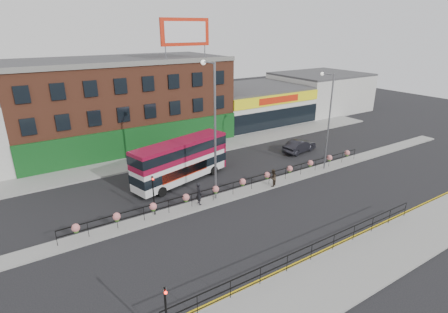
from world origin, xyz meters
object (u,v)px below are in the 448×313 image
pedestrian_b (273,178)px  lamp_column_west (213,121)px  double_decker_bus (181,157)px  pedestrian_a (199,193)px  car (299,146)px  lamp_column_east (328,114)px

pedestrian_b → lamp_column_west: bearing=-39.9°
double_decker_bus → pedestrian_a: bearing=-100.7°
car → lamp_column_west: (-14.47, -4.71, 6.05)m
double_decker_bus → lamp_column_west: (0.71, -4.64, 4.34)m
pedestrian_b → lamp_column_east: (7.19, 0.65, 4.83)m
pedestrian_b → lamp_column_west: 8.15m
double_decker_bus → lamp_column_west: size_ratio=0.91×
car → lamp_column_west: size_ratio=0.42×
pedestrian_b → pedestrian_a: bearing=-34.2°
double_decker_bus → lamp_column_east: lamp_column_east is taller
double_decker_bus → lamp_column_west: 6.39m
lamp_column_east → car: bearing=71.7°
lamp_column_west → pedestrian_b: bearing=-10.3°
lamp_column_east → lamp_column_west: bearing=178.4°
pedestrian_a → lamp_column_west: 5.94m
car → lamp_column_east: size_ratio=0.49×
double_decker_bus → pedestrian_b: double_decker_bus is taller
car → pedestrian_a: bearing=98.7°
pedestrian_a → double_decker_bus: bearing=-7.6°
pedestrian_a → pedestrian_b: pedestrian_a is taller
pedestrian_a → lamp_column_east: size_ratio=0.20×
lamp_column_west → double_decker_bus: bearing=98.7°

